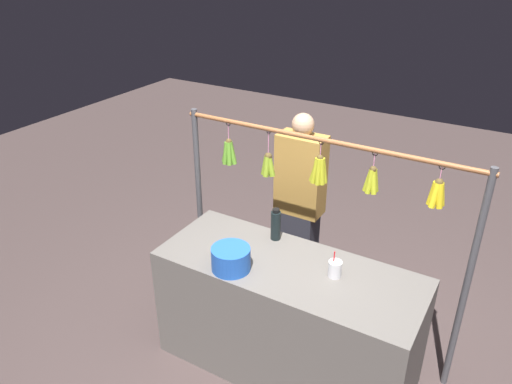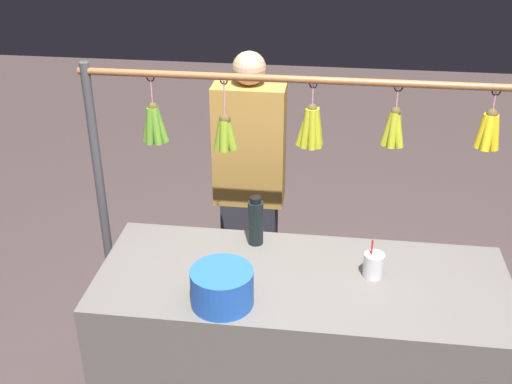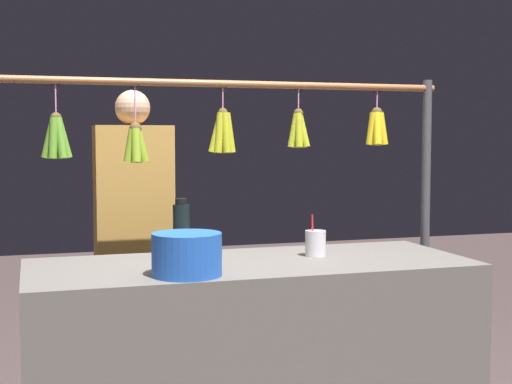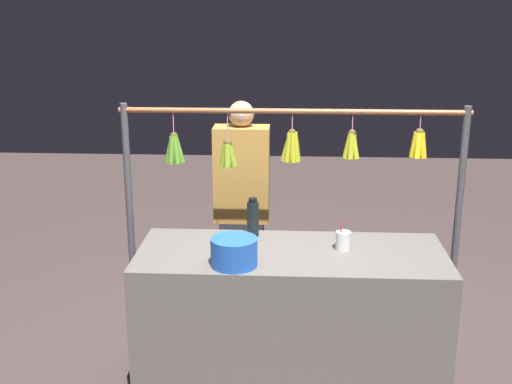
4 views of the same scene
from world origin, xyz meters
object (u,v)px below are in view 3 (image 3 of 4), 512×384
(blue_bucket, at_px, (187,254))
(drink_cup, at_px, (315,243))
(vendor_person, at_px, (134,253))
(water_bottle, at_px, (181,228))

(blue_bucket, bearing_deg, drink_cup, -156.17)
(drink_cup, height_order, vendor_person, vendor_person)
(drink_cup, xyz_separation_m, vendor_person, (0.64, -0.81, -0.13))
(vendor_person, bearing_deg, blue_bucket, 92.13)
(water_bottle, height_order, vendor_person, vendor_person)
(water_bottle, relative_size, drink_cup, 1.37)
(drink_cup, distance_m, vendor_person, 1.04)
(water_bottle, xyz_separation_m, blue_bucket, (0.07, 0.46, -0.04))
(water_bottle, bearing_deg, vendor_person, -79.60)
(drink_cup, bearing_deg, water_bottle, -20.31)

